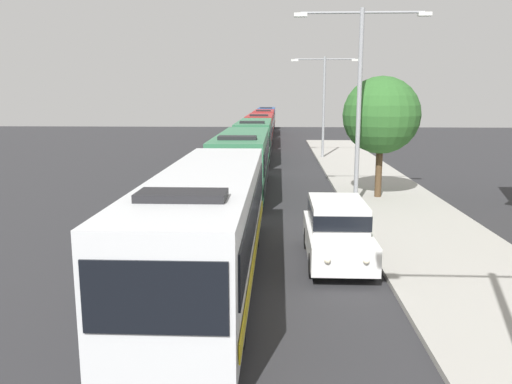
# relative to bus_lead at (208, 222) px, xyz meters

# --- Properties ---
(bus_lead) EXTENTS (2.58, 12.13, 3.21)m
(bus_lead) POSITION_rel_bus_lead_xyz_m (0.00, 0.00, 0.00)
(bus_lead) COLOR silver
(bus_lead) RESTS_ON ground_plane
(bus_second_in_line) EXTENTS (2.58, 11.21, 3.21)m
(bus_second_in_line) POSITION_rel_bus_lead_xyz_m (-0.00, 13.33, -0.00)
(bus_second_in_line) COLOR #33724C
(bus_second_in_line) RESTS_ON ground_plane
(bus_middle) EXTENTS (2.58, 10.79, 3.21)m
(bus_middle) POSITION_rel_bus_lead_xyz_m (-0.00, 26.41, -0.00)
(bus_middle) COLOR #33724C
(bus_middle) RESTS_ON ground_plane
(bus_fourth_in_line) EXTENTS (2.58, 12.13, 3.21)m
(bus_fourth_in_line) POSITION_rel_bus_lead_xyz_m (0.00, 39.18, 0.00)
(bus_fourth_in_line) COLOR maroon
(bus_fourth_in_line) RESTS_ON ground_plane
(bus_rear) EXTENTS (2.58, 11.12, 3.21)m
(bus_rear) POSITION_rel_bus_lead_xyz_m (-0.00, 52.70, -0.00)
(bus_rear) COLOR maroon
(bus_rear) RESTS_ON ground_plane
(bus_tail_end) EXTENTS (2.58, 10.45, 3.21)m
(bus_tail_end) POSITION_rel_bus_lead_xyz_m (-0.00, 65.79, -0.00)
(bus_tail_end) COLOR #284C8C
(bus_tail_end) RESTS_ON ground_plane
(white_suv) EXTENTS (1.86, 4.62, 1.90)m
(white_suv) POSITION_rel_bus_lead_xyz_m (3.70, 1.87, -0.66)
(white_suv) COLOR white
(white_suv) RESTS_ON ground_plane
(streetlamp_mid) EXTENTS (5.80, 0.28, 8.55)m
(streetlamp_mid) POSITION_rel_bus_lead_xyz_m (5.40, 9.59, 3.66)
(streetlamp_mid) COLOR gray
(streetlamp_mid) RESTS_ON sidewalk
(streetlamp_far) EXTENTS (5.21, 0.28, 7.79)m
(streetlamp_far) POSITION_rel_bus_lead_xyz_m (5.40, 27.58, 3.22)
(streetlamp_far) COLOR gray
(streetlamp_far) RESTS_ON sidewalk
(roadside_tree) EXTENTS (3.67, 3.67, 5.79)m
(roadside_tree) POSITION_rel_bus_lead_xyz_m (6.75, 11.47, 2.40)
(roadside_tree) COLOR #4C3823
(roadside_tree) RESTS_ON sidewalk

